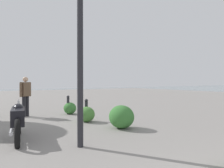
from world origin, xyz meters
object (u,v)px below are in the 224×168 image
pedestrian (25,94)px  bollard_near (86,109)px  lamppost (80,20)px  motorcycle (18,120)px  bollard_mid (68,104)px

pedestrian → bollard_near: (-2.20, -1.80, -0.56)m
lamppost → pedestrian: (5.21, 0.19, -1.96)m
motorcycle → pedestrian: 3.85m
bollard_near → bollard_mid: (1.91, 0.00, 0.01)m
lamppost → pedestrian: size_ratio=2.63×
bollard_near → bollard_mid: bollard_mid is taller
bollard_near → bollard_mid: size_ratio=0.97×
bollard_mid → lamppost: bearing=161.8°
lamppost → motorcycle: lamppost is taller
motorcycle → pedestrian: pedestrian is taller
motorcycle → bollard_near: (1.51, -2.72, -0.07)m
lamppost → bollard_near: 4.24m
motorcycle → pedestrian: bearing=-13.9°
motorcycle → bollard_mid: (3.42, -2.72, -0.05)m
pedestrian → bollard_mid: 1.91m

